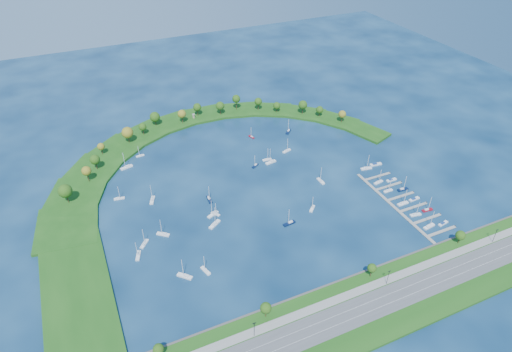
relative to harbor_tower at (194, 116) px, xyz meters
name	(u,v)px	position (x,y,z in m)	size (l,w,h in m)	color
ground	(253,186)	(8.17, -113.67, -4.02)	(700.00, 700.00, 0.00)	#071F3D
south_shoreline	(349,314)	(8.20, -236.55, -3.02)	(420.00, 43.10, 11.60)	#1B4C14
breakwater	(172,165)	(-38.16, -64.95, -3.03)	(286.74, 247.64, 2.00)	#1B4C14
breakwater_trees	(189,126)	(-12.04, -27.33, 6.67)	(241.31, 93.38, 14.64)	#382314
harbor_tower	(194,116)	(0.00, 0.00, 0.00)	(2.60, 2.60, 3.93)	gray
dock_system	(402,203)	(93.47, -174.67, -3.67)	(24.28, 82.00, 1.60)	gray
moored_boat_0	(251,136)	(35.33, -50.06, -3.17)	(3.54, 6.65, 9.41)	maroon
moored_boat_1	(163,234)	(-64.09, -137.97, -3.10)	(8.04, 7.09, 12.37)	white
moored_boat_2	(209,199)	(-25.97, -116.36, -3.11)	(2.71, 8.36, 12.14)	#091739
moored_boat_3	(312,208)	(34.35, -154.41, -3.14)	(6.79, 6.66, 10.93)	white
moored_boat_4	(185,276)	(-61.65, -176.87, -3.07)	(8.22, 8.36, 13.47)	white
moored_boat_5	(215,213)	(-27.34, -132.66, -3.17)	(5.23, 6.54, 9.75)	white
moored_boat_6	(138,255)	(-82.28, -149.80, -3.12)	(4.83, 8.33, 11.82)	white
moored_boat_7	(255,165)	(20.27, -91.42, -3.16)	(6.94, 5.42, 10.27)	#091739
moored_boat_8	(321,181)	(55.94, -129.71, -3.11)	(2.51, 8.25, 12.04)	white
moored_boat_9	(213,214)	(-29.05, -132.64, -3.09)	(8.80, 6.11, 12.71)	white
moored_boat_10	(152,200)	(-62.27, -101.08, -3.08)	(5.64, 9.12, 12.99)	white
moored_boat_11	(287,151)	(52.24, -82.48, -3.12)	(8.21, 4.53, 11.63)	white
moored_boat_12	(267,159)	(32.18, -87.47, -3.14)	(7.49, 2.68, 10.80)	white
moored_boat_13	(144,244)	(-76.84, -141.63, -3.11)	(6.85, 7.71, 11.89)	white
moored_boat_14	(140,155)	(-57.77, -40.71, -3.17)	(6.65, 2.31, 9.60)	white
moored_boat_15	(289,223)	(13.20, -161.38, -3.09)	(8.82, 3.47, 12.62)	#091739
moored_boat_16	(127,167)	(-70.80, -53.05, -3.04)	(9.95, 4.86, 14.10)	white
moored_boat_17	(271,162)	(33.34, -92.11, -3.07)	(9.34, 4.12, 13.27)	white
moored_boat_18	(206,270)	(-49.60, -177.71, -3.13)	(4.25, 8.06, 11.41)	white
moored_boat_19	(215,224)	(-31.46, -142.52, -3.04)	(9.48, 7.63, 14.15)	white
moored_boat_20	(288,131)	(68.23, -54.96, -3.09)	(7.75, 7.96, 12.77)	#091739
moored_boat_21	(119,198)	(-82.91, -89.65, -3.15)	(7.51, 3.21, 10.70)	white
docked_boat_0	(429,226)	(93.68, -201.02, -3.09)	(8.95, 3.58, 12.79)	white
docked_boat_1	(443,223)	(104.16, -202.43, -3.44)	(7.92, 3.35, 1.57)	white
docked_boat_2	(416,214)	(93.70, -188.20, -3.13)	(8.02, 3.49, 11.41)	white
docked_boat_3	(427,210)	(104.20, -187.61, -3.13)	(7.92, 2.91, 11.39)	maroon
docked_boat_4	(403,203)	(93.68, -175.41, -3.10)	(8.53, 2.51, 12.49)	white
docked_boat_5	(414,199)	(104.15, -174.71, -3.40)	(8.43, 2.87, 1.69)	white
docked_boat_6	(388,190)	(93.71, -159.49, -3.15)	(7.27, 2.16, 10.63)	white
docked_boat_7	(403,189)	(104.19, -162.56, -3.11)	(8.31, 2.74, 12.06)	#091739
docked_boat_8	(378,182)	(93.70, -148.28, -3.13)	(8.01, 3.38, 11.41)	white
docked_boat_9	(391,180)	(104.15, -149.82, -3.41)	(8.15, 2.35, 1.66)	white
docked_boat_10	(366,168)	(96.08, -129.80, -3.09)	(9.00, 3.84, 12.81)	white
docked_boat_11	(376,164)	(106.03, -128.28, -3.31)	(9.72, 3.83, 1.93)	white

